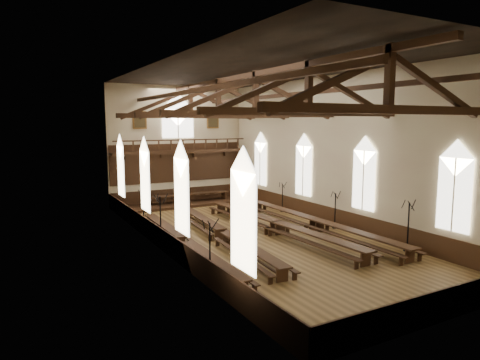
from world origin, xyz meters
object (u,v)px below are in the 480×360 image
at_px(candelabrum_left_near, 210,262).
at_px(candelabrum_right_far, 282,203).
at_px(refectory_row_a, 185,242).
at_px(refectory_row_d, 317,222).
at_px(refectory_row_b, 224,233).
at_px(candelabrum_left_far, 144,217).
at_px(dais, 186,203).
at_px(candelabrum_right_mid, 335,217).
at_px(refectory_row_c, 277,225).
at_px(high_table, 186,195).
at_px(candelabrum_right_near, 408,236).
at_px(candelabrum_left_mid, 161,228).

bearing_deg(candelabrum_left_near, candelabrum_right_far, 43.51).
height_order(refectory_row_a, refectory_row_d, refectory_row_d).
distance_m(refectory_row_b, candelabrum_left_near, 5.96).
bearing_deg(candelabrum_left_far, dais, 50.00).
relative_size(refectory_row_d, dais, 1.31).
distance_m(refectory_row_d, dais, 13.03).
distance_m(refectory_row_d, candelabrum_right_mid, 1.60).
xyz_separation_m(candelabrum_left_near, candelabrum_left_far, (0.00, 10.14, -0.02)).
bearing_deg(candelabrum_right_mid, candelabrum_left_near, -158.03).
relative_size(refectory_row_d, candelabrum_left_far, 5.61).
relative_size(dais, candelabrum_left_near, 4.18).
relative_size(refectory_row_c, high_table, 1.99).
distance_m(dais, high_table, 0.71).
bearing_deg(candelabrum_right_mid, dais, 114.10).
xyz_separation_m(refectory_row_a, refectory_row_d, (8.92, -0.08, 0.08)).
bearing_deg(high_table, refectory_row_a, -112.03).
distance_m(refectory_row_c, candelabrum_left_far, 8.59).
bearing_deg(refectory_row_c, refectory_row_a, -174.16).
distance_m(refectory_row_b, refectory_row_d, 6.33).
height_order(candelabrum_left_far, candelabrum_right_near, candelabrum_right_near).
relative_size(candelabrum_right_near, candelabrum_right_far, 1.22).
bearing_deg(candelabrum_left_far, candelabrum_left_mid, -90.00).
xyz_separation_m(refectory_row_d, dais, (-3.93, 12.42, -0.49)).
bearing_deg(refectory_row_b, refectory_row_d, -5.68).
distance_m(refectory_row_c, refectory_row_d, 2.66).
xyz_separation_m(candelabrum_left_mid, candelabrum_left_far, (0.00, 3.40, -0.06)).
relative_size(refectory_row_b, candelabrum_right_mid, 5.83).
bearing_deg(dais, candelabrum_right_near, -73.07).
height_order(high_table, candelabrum_left_mid, candelabrum_left_mid).
distance_m(dais, candelabrum_right_near, 18.94).
bearing_deg(candelabrum_left_mid, candelabrum_left_far, 90.00).
bearing_deg(refectory_row_d, candelabrum_right_far, 75.54).
height_order(refectory_row_d, candelabrum_left_mid, candelabrum_left_mid).
height_order(refectory_row_b, high_table, high_table).
relative_size(refectory_row_c, candelabrum_right_near, 5.36).
relative_size(candelabrum_left_near, candelabrum_right_far, 1.18).
distance_m(refectory_row_c, high_table, 11.77).
relative_size(high_table, candelabrum_right_mid, 3.09).
relative_size(dais, candelabrum_left_far, 4.26).
xyz_separation_m(refectory_row_c, high_table, (-1.37, 11.69, 0.21)).
height_order(high_table, candelabrum_left_far, candelabrum_left_far).
height_order(refectory_row_d, dais, refectory_row_d).
xyz_separation_m(candelabrum_left_near, candelabrum_right_far, (11.10, 10.54, -0.12)).
bearing_deg(refectory_row_d, refectory_row_a, 179.50).
bearing_deg(dais, refectory_row_b, -101.40).
distance_m(refectory_row_a, candelabrum_right_mid, 10.51).
relative_size(refectory_row_b, refectory_row_d, 0.96).
xyz_separation_m(dais, candelabrum_left_near, (-5.59, -16.80, 0.73)).
bearing_deg(candelabrum_left_far, candelabrum_right_near, -45.88).
height_order(refectory_row_c, high_table, high_table).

